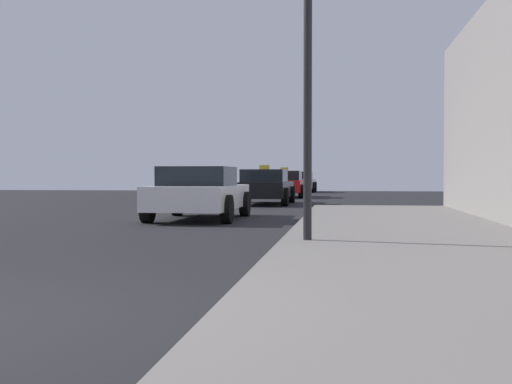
{
  "coord_description": "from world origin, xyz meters",
  "views": [
    {
      "loc": [
        2.91,
        -4.41,
        1.07
      ],
      "look_at": [
        2.04,
        2.1,
        0.9
      ],
      "focal_mm": 46.55,
      "sensor_mm": 36.0,
      "label": 1
    }
  ],
  "objects_px": {
    "car_blue": "(299,181)",
    "car_black": "(265,187)",
    "street_lamp": "(308,34)",
    "car_red": "(285,184)",
    "car_white": "(199,193)",
    "car_silver": "(300,182)"
  },
  "relations": [
    {
      "from": "car_blue",
      "to": "car_black",
      "type": "bearing_deg",
      "value": -89.08
    },
    {
      "from": "street_lamp",
      "to": "car_black",
      "type": "xyz_separation_m",
      "value": [
        -2.36,
        14.6,
        -2.41
      ]
    },
    {
      "from": "car_red",
      "to": "car_black",
      "type": "bearing_deg",
      "value": -90.22
    },
    {
      "from": "car_white",
      "to": "car_blue",
      "type": "height_order",
      "value": "same"
    },
    {
      "from": "street_lamp",
      "to": "car_silver",
      "type": "relative_size",
      "value": 0.96
    },
    {
      "from": "car_black",
      "to": "car_silver",
      "type": "relative_size",
      "value": 1.03
    },
    {
      "from": "car_blue",
      "to": "car_red",
      "type": "bearing_deg",
      "value": -88.56
    },
    {
      "from": "car_silver",
      "to": "car_blue",
      "type": "relative_size",
      "value": 1.08
    },
    {
      "from": "street_lamp",
      "to": "car_black",
      "type": "height_order",
      "value": "street_lamp"
    },
    {
      "from": "car_silver",
      "to": "car_red",
      "type": "bearing_deg",
      "value": -90.53
    },
    {
      "from": "car_black",
      "to": "car_silver",
      "type": "height_order",
      "value": "car_black"
    },
    {
      "from": "car_black",
      "to": "car_blue",
      "type": "bearing_deg",
      "value": 90.92
    },
    {
      "from": "car_silver",
      "to": "car_blue",
      "type": "xyz_separation_m",
      "value": [
        -0.51,
        7.17,
        -0.0
      ]
    },
    {
      "from": "car_white",
      "to": "car_black",
      "type": "bearing_deg",
      "value": 86.05
    },
    {
      "from": "car_blue",
      "to": "street_lamp",
      "type": "bearing_deg",
      "value": -85.97
    },
    {
      "from": "street_lamp",
      "to": "car_blue",
      "type": "distance_m",
      "value": 39.23
    },
    {
      "from": "street_lamp",
      "to": "car_white",
      "type": "bearing_deg",
      "value": 115.45
    },
    {
      "from": "car_red",
      "to": "car_silver",
      "type": "bearing_deg",
      "value": 89.47
    },
    {
      "from": "car_silver",
      "to": "car_blue",
      "type": "distance_m",
      "value": 7.19
    },
    {
      "from": "car_red",
      "to": "car_blue",
      "type": "bearing_deg",
      "value": 91.44
    },
    {
      "from": "car_white",
      "to": "car_silver",
      "type": "relative_size",
      "value": 0.94
    },
    {
      "from": "car_white",
      "to": "car_red",
      "type": "height_order",
      "value": "car_red"
    }
  ]
}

